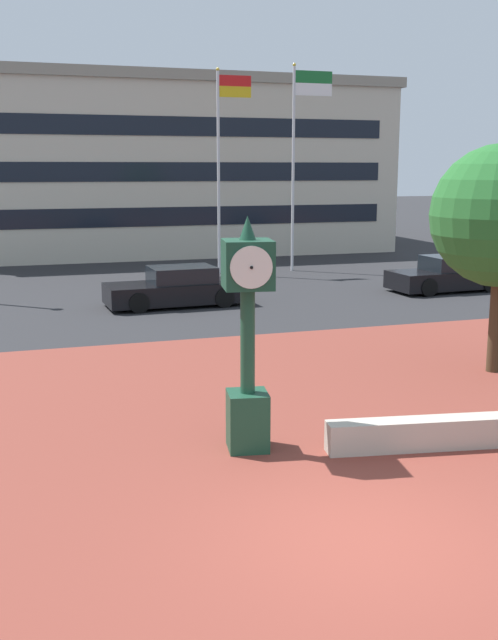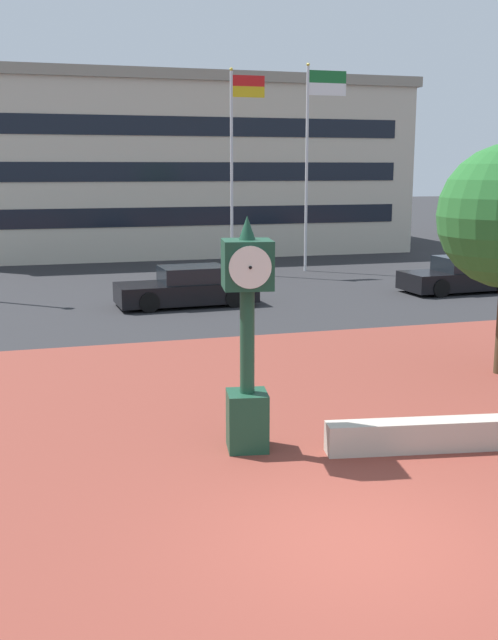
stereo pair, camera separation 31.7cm
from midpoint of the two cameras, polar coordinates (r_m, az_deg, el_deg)
ground_plane at (r=9.63m, az=9.30°, el=-16.14°), size 200.00×200.00×0.00m
plaza_brick_paving at (r=12.74m, az=2.17°, el=-8.94°), size 44.00×15.32×0.01m
planter_wall at (r=12.53m, az=13.84°, el=-8.43°), size 3.22×0.91×0.50m
street_clock at (r=11.79m, az=0.63°, el=-1.16°), size 0.86×0.90×3.72m
car_street_near at (r=28.58m, az=15.94°, el=3.19°), size 4.29×2.03×1.28m
car_street_mid at (r=24.79m, az=-4.28°, el=2.41°), size 4.57×2.06×1.28m
flagpole_primary at (r=32.02m, az=-0.78°, el=12.20°), size 1.48×0.14×8.40m
flagpole_secondary at (r=33.09m, az=5.02°, el=12.75°), size 1.79×0.14×8.70m
civic_building at (r=44.38m, az=-6.05°, el=11.42°), size 23.92×15.23×8.97m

